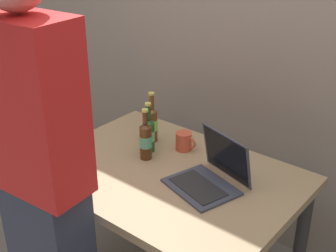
{
  "coord_description": "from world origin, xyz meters",
  "views": [
    {
      "loc": [
        1.19,
        -1.45,
        1.89
      ],
      "look_at": [
        0.01,
        0.0,
        0.99
      ],
      "focal_mm": 48.34,
      "sensor_mm": 36.0,
      "label": 1
    }
  ],
  "objects_px": {
    "beer_bottle_green": "(146,140)",
    "beer_bottle_dark": "(152,123)",
    "person_figure": "(42,180)",
    "coffee_mug": "(184,141)",
    "laptop": "(211,174)",
    "beer_bottle_brown": "(149,133)"
  },
  "relations": [
    {
      "from": "beer_bottle_dark",
      "to": "beer_bottle_green",
      "type": "bearing_deg",
      "value": -58.16
    },
    {
      "from": "laptop",
      "to": "person_figure",
      "type": "relative_size",
      "value": 0.21
    },
    {
      "from": "beer_bottle_green",
      "to": "beer_bottle_dark",
      "type": "bearing_deg",
      "value": 121.84
    },
    {
      "from": "laptop",
      "to": "coffee_mug",
      "type": "bearing_deg",
      "value": 147.39
    },
    {
      "from": "beer_bottle_brown",
      "to": "beer_bottle_dark",
      "type": "xyz_separation_m",
      "value": [
        -0.06,
        0.1,
        0.01
      ]
    },
    {
      "from": "person_figure",
      "to": "coffee_mug",
      "type": "distance_m",
      "value": 0.87
    },
    {
      "from": "beer_bottle_green",
      "to": "beer_bottle_dark",
      "type": "height_order",
      "value": "beer_bottle_dark"
    },
    {
      "from": "laptop",
      "to": "beer_bottle_brown",
      "type": "height_order",
      "value": "beer_bottle_brown"
    },
    {
      "from": "beer_bottle_green",
      "to": "beer_bottle_brown",
      "type": "bearing_deg",
      "value": 121.3
    },
    {
      "from": "laptop",
      "to": "coffee_mug",
      "type": "xyz_separation_m",
      "value": [
        -0.3,
        0.19,
        -0.0
      ]
    },
    {
      "from": "person_figure",
      "to": "laptop",
      "type": "bearing_deg",
      "value": 62.65
    },
    {
      "from": "beer_bottle_green",
      "to": "beer_bottle_brown",
      "type": "relative_size",
      "value": 1.0
    },
    {
      "from": "person_figure",
      "to": "coffee_mug",
      "type": "bearing_deg",
      "value": 87.23
    },
    {
      "from": "beer_bottle_green",
      "to": "person_figure",
      "type": "xyz_separation_m",
      "value": [
        0.05,
        -0.66,
        0.11
      ]
    },
    {
      "from": "beer_bottle_dark",
      "to": "person_figure",
      "type": "distance_m",
      "value": 0.84
    },
    {
      "from": "beer_bottle_brown",
      "to": "beer_bottle_green",
      "type": "bearing_deg",
      "value": -58.7
    },
    {
      "from": "beer_bottle_brown",
      "to": "person_figure",
      "type": "xyz_separation_m",
      "value": [
        0.1,
        -0.72,
        0.11
      ]
    },
    {
      "from": "laptop",
      "to": "beer_bottle_green",
      "type": "relative_size",
      "value": 1.39
    },
    {
      "from": "beer_bottle_brown",
      "to": "coffee_mug",
      "type": "relative_size",
      "value": 2.25
    },
    {
      "from": "laptop",
      "to": "beer_bottle_dark",
      "type": "height_order",
      "value": "beer_bottle_dark"
    },
    {
      "from": "person_figure",
      "to": "coffee_mug",
      "type": "height_order",
      "value": "person_figure"
    },
    {
      "from": "beer_bottle_brown",
      "to": "coffee_mug",
      "type": "bearing_deg",
      "value": 42.65
    }
  ]
}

